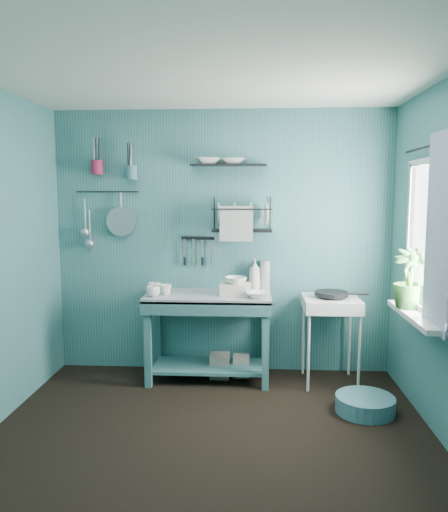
# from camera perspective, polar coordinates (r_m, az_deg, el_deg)

# --- Properties ---
(floor) EXTENTS (3.20, 3.20, 0.00)m
(floor) POSITION_cam_1_polar(r_m,az_deg,el_deg) (3.68, -1.64, -20.58)
(floor) COLOR black
(floor) RESTS_ON ground
(ceiling) EXTENTS (3.20, 3.20, 0.00)m
(ceiling) POSITION_cam_1_polar(r_m,az_deg,el_deg) (3.36, -1.80, 20.69)
(ceiling) COLOR silver
(ceiling) RESTS_ON ground
(wall_back) EXTENTS (3.20, 0.00, 3.20)m
(wall_back) POSITION_cam_1_polar(r_m,az_deg,el_deg) (4.78, -0.15, 1.55)
(wall_back) COLOR #376F71
(wall_back) RESTS_ON ground
(wall_front) EXTENTS (3.20, 0.00, 3.20)m
(wall_front) POSITION_cam_1_polar(r_m,az_deg,el_deg) (1.83, -5.82, -7.44)
(wall_front) COLOR #376F71
(wall_front) RESTS_ON ground
(work_counter) EXTENTS (1.22, 0.76, 0.81)m
(work_counter) POSITION_cam_1_polar(r_m,az_deg,el_deg) (4.67, -1.76, -9.19)
(work_counter) COLOR #33686D
(work_counter) RESTS_ON floor
(mug_left) EXTENTS (0.12, 0.12, 0.10)m
(mug_left) POSITION_cam_1_polar(r_m,az_deg,el_deg) (4.47, -8.11, -4.02)
(mug_left) COLOR white
(mug_left) RESTS_ON work_counter
(mug_mid) EXTENTS (0.14, 0.14, 0.09)m
(mug_mid) POSITION_cam_1_polar(r_m,az_deg,el_deg) (4.55, -6.63, -3.83)
(mug_mid) COLOR white
(mug_mid) RESTS_ON work_counter
(mug_right) EXTENTS (0.17, 0.17, 0.10)m
(mug_right) POSITION_cam_1_polar(r_m,az_deg,el_deg) (4.63, -7.97, -3.63)
(mug_right) COLOR white
(mug_right) RESTS_ON work_counter
(wash_tub) EXTENTS (0.28, 0.22, 0.10)m
(wash_tub) POSITION_cam_1_polar(r_m,az_deg,el_deg) (4.53, 1.35, -3.80)
(wash_tub) COLOR silver
(wash_tub) RESTS_ON work_counter
(tub_bowl) EXTENTS (0.20, 0.19, 0.06)m
(tub_bowl) POSITION_cam_1_polar(r_m,az_deg,el_deg) (4.51, 1.36, -2.79)
(tub_bowl) COLOR white
(tub_bowl) RESTS_ON wash_tub
(soap_bottle) EXTENTS (0.11, 0.12, 0.30)m
(soap_bottle) POSITION_cam_1_polar(r_m,az_deg,el_deg) (4.72, 3.51, -2.13)
(soap_bottle) COLOR silver
(soap_bottle) RESTS_ON work_counter
(water_bottle) EXTENTS (0.09, 0.09, 0.28)m
(water_bottle) POSITION_cam_1_polar(r_m,az_deg,el_deg) (4.75, 4.72, -2.21)
(water_bottle) COLOR #A1B0B3
(water_bottle) RESTS_ON work_counter
(counter_bowl) EXTENTS (0.22, 0.22, 0.05)m
(counter_bowl) POSITION_cam_1_polar(r_m,az_deg,el_deg) (4.40, 3.91, -4.44)
(counter_bowl) COLOR white
(counter_bowl) RESTS_ON work_counter
(hotplate_stand) EXTENTS (0.54, 0.54, 0.79)m
(hotplate_stand) POSITION_cam_1_polar(r_m,az_deg,el_deg) (4.68, 12.03, -9.41)
(hotplate_stand) COLOR silver
(hotplate_stand) RESTS_ON floor
(frying_pan) EXTENTS (0.30, 0.30, 0.03)m
(frying_pan) POSITION_cam_1_polar(r_m,az_deg,el_deg) (4.58, 12.17, -4.22)
(frying_pan) COLOR black
(frying_pan) RESTS_ON hotplate_stand
(knife_strip) EXTENTS (0.32, 0.07, 0.03)m
(knife_strip) POSITION_cam_1_polar(r_m,az_deg,el_deg) (4.77, -3.00, 2.05)
(knife_strip) COLOR black
(knife_strip) RESTS_ON wall_back
(dish_rack) EXTENTS (0.58, 0.31, 0.32)m
(dish_rack) POSITION_cam_1_polar(r_m,az_deg,el_deg) (4.63, 2.08, 4.79)
(dish_rack) COLOR black
(dish_rack) RESTS_ON wall_back
(upper_shelf) EXTENTS (0.70, 0.18, 0.02)m
(upper_shelf) POSITION_cam_1_polar(r_m,az_deg,el_deg) (4.66, 0.52, 10.35)
(upper_shelf) COLOR black
(upper_shelf) RESTS_ON wall_back
(shelf_bowl_left) EXTENTS (0.25, 0.25, 0.06)m
(shelf_bowl_left) POSITION_cam_1_polar(r_m,az_deg,el_deg) (4.68, -1.79, 10.85)
(shelf_bowl_left) COLOR white
(shelf_bowl_left) RESTS_ON upper_shelf
(shelf_bowl_right) EXTENTS (0.24, 0.24, 0.05)m
(shelf_bowl_right) POSITION_cam_1_polar(r_m,az_deg,el_deg) (4.67, 1.10, 11.28)
(shelf_bowl_right) COLOR white
(shelf_bowl_right) RESTS_ON upper_shelf
(utensil_cup_magenta) EXTENTS (0.11, 0.11, 0.13)m
(utensil_cup_magenta) POSITION_cam_1_polar(r_m,az_deg,el_deg) (4.90, -14.32, 9.78)
(utensil_cup_magenta) COLOR maroon
(utensil_cup_magenta) RESTS_ON wall_back
(utensil_cup_teal) EXTENTS (0.11, 0.11, 0.13)m
(utensil_cup_teal) POSITION_cam_1_polar(r_m,az_deg,el_deg) (4.81, -10.52, 9.36)
(utensil_cup_teal) COLOR #3C6E7E
(utensil_cup_teal) RESTS_ON wall_back
(colander) EXTENTS (0.28, 0.03, 0.28)m
(colander) POSITION_cam_1_polar(r_m,az_deg,el_deg) (4.87, -11.68, 3.90)
(colander) COLOR #ABAEB4
(colander) RESTS_ON wall_back
(ladle_outer) EXTENTS (0.01, 0.01, 0.30)m
(ladle_outer) POSITION_cam_1_polar(r_m,az_deg,el_deg) (4.98, -15.61, 4.62)
(ladle_outer) COLOR #ABAEB4
(ladle_outer) RESTS_ON wall_back
(ladle_inner) EXTENTS (0.01, 0.01, 0.30)m
(ladle_inner) POSITION_cam_1_polar(r_m,az_deg,el_deg) (4.97, -15.11, 3.37)
(ladle_inner) COLOR #ABAEB4
(ladle_inner) RESTS_ON wall_back
(hook_rail) EXTENTS (0.60, 0.01, 0.01)m
(hook_rail) POSITION_cam_1_polar(r_m,az_deg,el_deg) (4.92, -13.19, 7.16)
(hook_rail) COLOR black
(hook_rail) RESTS_ON wall_back
(window_glass) EXTENTS (0.00, 1.10, 1.10)m
(window_glass) POSITION_cam_1_polar(r_m,az_deg,el_deg) (3.94, 22.57, 2.02)
(window_glass) COLOR white
(window_glass) RESTS_ON wall_right
(windowsill) EXTENTS (0.16, 0.95, 0.04)m
(windowsill) POSITION_cam_1_polar(r_m,az_deg,el_deg) (4.00, 21.02, -6.41)
(windowsill) COLOR silver
(windowsill) RESTS_ON wall_right
(curtain) EXTENTS (0.00, 1.35, 1.35)m
(curtain) POSITION_cam_1_polar(r_m,az_deg,el_deg) (3.63, 23.19, 2.41)
(curtain) COLOR silver
(curtain) RESTS_ON wall_right
(curtain_rod) EXTENTS (0.02, 1.05, 0.02)m
(curtain_rod) POSITION_cam_1_polar(r_m,az_deg,el_deg) (3.92, 22.40, 11.53)
(curtain_rod) COLOR black
(curtain_rod) RESTS_ON wall_right
(potted_plant) EXTENTS (0.30, 0.30, 0.46)m
(potted_plant) POSITION_cam_1_polar(r_m,az_deg,el_deg) (4.12, 20.45, -2.43)
(potted_plant) COLOR #35702C
(potted_plant) RESTS_ON windowsill
(storage_tin_large) EXTENTS (0.18, 0.18, 0.22)m
(storage_tin_large) POSITION_cam_1_polar(r_m,az_deg,el_deg) (4.80, -0.48, -12.41)
(storage_tin_large) COLOR gray
(storage_tin_large) RESTS_ON floor
(storage_tin_small) EXTENTS (0.15, 0.15, 0.20)m
(storage_tin_small) POSITION_cam_1_polar(r_m,az_deg,el_deg) (4.82, 1.98, -12.44)
(storage_tin_small) COLOR gray
(storage_tin_small) RESTS_ON floor
(floor_basin) EXTENTS (0.46, 0.46, 0.13)m
(floor_basin) POSITION_cam_1_polar(r_m,az_deg,el_deg) (4.24, 15.82, -16.00)
(floor_basin) COLOR teal
(floor_basin) RESTS_ON floor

